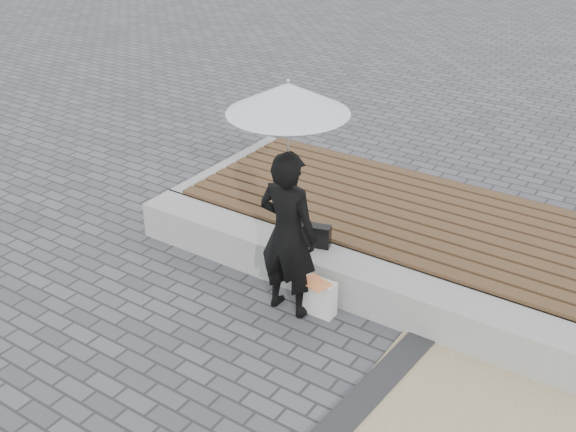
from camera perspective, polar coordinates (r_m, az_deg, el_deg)
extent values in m
plane|color=#505056|center=(5.80, -3.05, -14.16)|extent=(80.00, 80.00, 0.00)
cube|color=#ABABA5|center=(6.75, 5.04, -5.21)|extent=(5.00, 0.45, 0.40)
cube|color=#9A9995|center=(7.68, 9.42, -1.05)|extent=(5.00, 2.00, 0.40)
imported|color=black|center=(6.23, 0.00, -1.53)|extent=(0.59, 0.39, 1.62)
cylinder|color=#A5A5A9|center=(5.94, 0.00, 3.80)|extent=(0.02, 0.02, 1.03)
cone|color=silver|center=(5.71, 0.00, 9.69)|extent=(1.03, 1.03, 0.25)
sphere|color=#A5A5A9|center=(5.66, 0.00, 11.07)|extent=(0.03, 0.03, 0.03)
cube|color=black|center=(6.82, 2.18, -1.60)|extent=(0.34, 0.20, 0.23)
cube|color=silver|center=(6.52, 2.48, -6.66)|extent=(0.34, 0.15, 0.36)
cube|color=#E42541|center=(6.38, 2.28, -5.52)|extent=(0.31, 0.26, 0.01)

